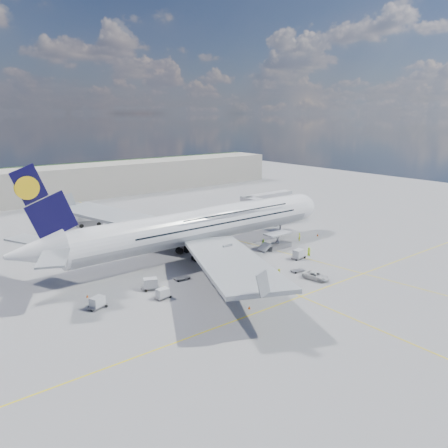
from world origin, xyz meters
TOP-DOWN VIEW (x-y plane):
  - ground at (0.00, 0.00)m, footprint 300.00×300.00m
  - taxi_line_main at (0.00, 0.00)m, footprint 0.25×220.00m
  - taxi_line_cross at (0.00, -20.00)m, footprint 120.00×0.25m
  - taxi_line_diag at (14.00, 10.00)m, footprint 14.16×99.06m
  - airliner at (0.26, 10.00)m, footprint 77.26×79.15m
  - jet_bridge at (29.81, 20.94)m, footprint 18.80×12.10m
  - cargo_loader at (16.82, 2.89)m, footprint 8.53×3.20m
  - terminal at (0.00, 95.00)m, footprint 180.00×16.00m
  - tree_line at (40.00, 140.00)m, footprint 160.00×6.00m
  - dolly_row_a at (-19.10, -0.98)m, footprint 3.73×2.88m
  - dolly_row_b at (-19.40, -5.89)m, footprint 3.01×1.84m
  - dolly_row_c at (-11.97, -0.31)m, footprint 3.17×1.89m
  - dolly_back at (-29.79, -2.66)m, footprint 3.48×2.69m
  - dolly_nose_far at (14.91, -5.72)m, footprint 3.54×2.30m
  - dolly_nose_near at (8.61, -11.27)m, footprint 2.93×2.02m
  - baggage_tug at (-3.44, -7.39)m, footprint 3.02×1.90m
  - catering_truck_inner at (-1.30, 34.05)m, footprint 5.76×2.31m
  - catering_truck_outer at (-10.40, 50.46)m, footprint 7.55×3.83m
  - service_van at (8.31, -16.27)m, footprint 3.36×5.58m
  - crew_nose at (25.60, 3.74)m, footprint 0.85×0.76m
  - crew_loader at (15.38, 6.02)m, footprint 1.04×0.94m
  - crew_wing at (-18.36, -4.34)m, footprint 0.45×0.93m
  - crew_van at (18.39, -5.66)m, footprint 0.86×1.07m
  - crew_tug at (3.86, -10.73)m, footprint 1.11×0.82m
  - cone_nose at (32.51, 3.71)m, footprint 0.49×0.49m
  - cone_wing_left_inner at (-6.75, 23.20)m, footprint 0.45×0.45m
  - cone_wing_left_outer at (-15.65, 41.88)m, footprint 0.41×0.41m
  - cone_wing_right_inner at (-4.22, 1.72)m, footprint 0.46×0.46m
  - cone_wing_right_outer at (-10.43, -18.23)m, footprint 0.42×0.42m
  - cone_tail at (-29.52, 2.63)m, footprint 0.39×0.39m

SIDE VIEW (x-z plane):
  - ground at x=0.00m, z-range 0.00..0.00m
  - taxi_line_main at x=0.00m, z-range 0.00..0.01m
  - taxi_line_cross at x=0.00m, z-range 0.00..0.01m
  - taxi_line_diag at x=14.00m, z-range 0.00..0.01m
  - cone_tail at x=-29.52m, z-range -0.01..0.49m
  - cone_wing_left_outer at x=-15.65m, z-range -0.01..0.51m
  - cone_wing_right_outer at x=-10.43m, z-range -0.01..0.52m
  - cone_wing_left_inner at x=-6.75m, z-range -0.01..0.56m
  - cone_wing_right_inner at x=-4.22m, z-range -0.01..0.58m
  - cone_nose at x=32.51m, z-range -0.01..0.61m
  - dolly_nose_near at x=8.61m, z-range 0.11..0.50m
  - dolly_row_c at x=-11.97m, z-range 0.12..0.57m
  - service_van at x=8.31m, z-range 0.00..1.45m
  - crew_wing at x=-18.36m, z-range 0.00..1.54m
  - crew_tug at x=3.86m, z-range 0.00..1.54m
  - baggage_tug at x=-3.44m, z-range -0.10..1.65m
  - crew_loader at x=15.38m, z-range 0.00..1.74m
  - crew_van at x=18.39m, z-range 0.00..1.91m
  - dolly_row_b at x=-19.40m, z-range 0.07..1.88m
  - crew_nose at x=25.60m, z-range 0.00..1.96m
  - dolly_back at x=-29.79m, z-range 0.07..2.03m
  - dolly_nose_far at x=14.91m, z-range 0.08..2.16m
  - dolly_row_a at x=-19.10m, z-range 0.08..2.17m
  - cargo_loader at x=16.82m, z-range -0.59..3.09m
  - catering_truck_inner at x=-1.30m, z-range -0.10..3.33m
  - catering_truck_outer at x=-10.40m, z-range -0.15..4.15m
  - tree_line at x=40.00m, z-range 0.00..8.00m
  - terminal at x=0.00m, z-range 0.00..12.00m
  - jet_bridge at x=29.81m, z-range 2.60..11.10m
  - airliner at x=0.26m, z-range -4.98..18.72m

